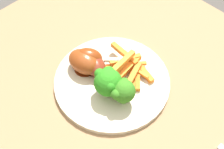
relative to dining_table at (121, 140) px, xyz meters
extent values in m
cube|color=#8E6B47|center=(0.00, 0.00, 0.10)|extent=(0.94, 0.87, 0.03)
cylinder|color=brown|center=(-0.41, 0.37, -0.27)|extent=(0.06, 0.06, 0.70)
cylinder|color=beige|center=(-0.08, 0.05, 0.12)|extent=(0.26, 0.26, 0.01)
cylinder|color=#73A14C|center=(-0.02, 0.03, 0.13)|extent=(0.02, 0.02, 0.02)
sphere|color=#31731C|center=(-0.02, 0.03, 0.16)|extent=(0.05, 0.05, 0.05)
sphere|color=#31731C|center=(-0.03, 0.01, 0.16)|extent=(0.02, 0.02, 0.02)
sphere|color=#31731C|center=(-0.04, 0.04, 0.16)|extent=(0.03, 0.03, 0.03)
sphere|color=#31731C|center=(-0.02, 0.01, 0.17)|extent=(0.02, 0.02, 0.02)
sphere|color=#31731C|center=(-0.04, 0.02, 0.17)|extent=(0.02, 0.02, 0.02)
cylinder|color=#7EB856|center=(-0.06, 0.02, 0.13)|extent=(0.02, 0.02, 0.02)
sphere|color=#28801A|center=(-0.06, 0.02, 0.16)|extent=(0.06, 0.06, 0.06)
sphere|color=#28801A|center=(-0.07, 0.03, 0.17)|extent=(0.03, 0.03, 0.03)
sphere|color=#28801A|center=(-0.08, 0.02, 0.18)|extent=(0.02, 0.02, 0.02)
sphere|color=#28801A|center=(-0.04, 0.01, 0.18)|extent=(0.02, 0.02, 0.02)
cube|color=orange|center=(-0.06, 0.10, 0.13)|extent=(0.08, 0.07, 0.01)
cube|color=orange|center=(-0.10, 0.11, 0.15)|extent=(0.08, 0.01, 0.01)
cube|color=orange|center=(-0.08, 0.06, 0.14)|extent=(0.02, 0.08, 0.01)
cube|color=orange|center=(-0.09, 0.10, 0.15)|extent=(0.04, 0.07, 0.01)
cube|color=orange|center=(-0.05, 0.12, 0.13)|extent=(0.09, 0.03, 0.01)
cube|color=orange|center=(-0.05, 0.08, 0.14)|extent=(0.04, 0.07, 0.01)
cube|color=orange|center=(-0.08, 0.09, 0.13)|extent=(0.07, 0.09, 0.01)
cube|color=orange|center=(-0.06, 0.10, 0.13)|extent=(0.09, 0.02, 0.01)
cube|color=orange|center=(-0.07, 0.09, 0.14)|extent=(0.02, 0.08, 0.01)
cube|color=orange|center=(-0.05, 0.10, 0.13)|extent=(0.06, 0.07, 0.01)
cube|color=orange|center=(-0.07, 0.07, 0.17)|extent=(0.02, 0.10, 0.01)
cylinder|color=#571D09|center=(-0.15, 0.04, 0.12)|extent=(0.04, 0.04, 0.00)
ellipsoid|color=maroon|center=(-0.15, 0.04, 0.15)|extent=(0.08, 0.08, 0.05)
cylinder|color=beige|center=(-0.11, 0.08, 0.15)|extent=(0.04, 0.03, 0.01)
sphere|color=silver|center=(-0.09, 0.09, 0.15)|extent=(0.02, 0.02, 0.02)
cylinder|color=#51180E|center=(-0.13, 0.04, 0.12)|extent=(0.04, 0.04, 0.00)
ellipsoid|color=maroon|center=(-0.13, 0.04, 0.14)|extent=(0.08, 0.06, 0.04)
cylinder|color=beige|center=(-0.07, 0.03, 0.14)|extent=(0.04, 0.02, 0.01)
sphere|color=silver|center=(-0.05, 0.02, 0.14)|extent=(0.02, 0.02, 0.02)
cylinder|color=#5D210C|center=(-0.15, 0.03, 0.12)|extent=(0.05, 0.05, 0.00)
ellipsoid|color=brown|center=(-0.15, 0.03, 0.15)|extent=(0.09, 0.07, 0.05)
cylinder|color=beige|center=(-0.09, 0.04, 0.15)|extent=(0.04, 0.02, 0.01)
sphere|color=silver|center=(-0.07, 0.04, 0.15)|extent=(0.02, 0.02, 0.02)
camera|label=1|loc=(0.21, -0.23, 0.69)|focal=49.20mm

